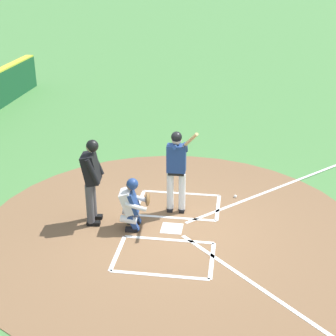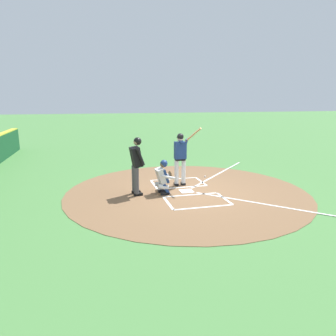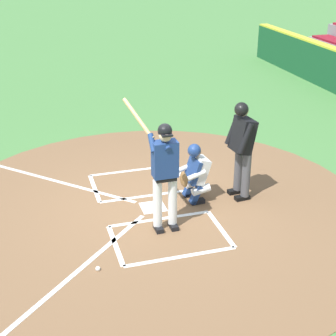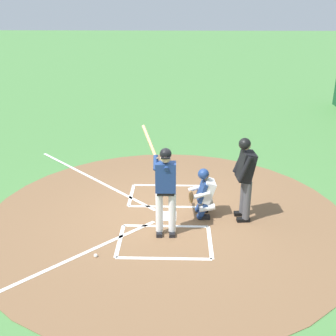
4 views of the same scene
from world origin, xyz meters
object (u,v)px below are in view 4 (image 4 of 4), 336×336
(catcher, at_px, (204,192))
(plate_umpire, at_px, (245,174))
(batter, at_px, (165,185))
(baseball, at_px, (96,256))

(catcher, distance_m, plate_umpire, 0.99)
(batter, distance_m, plate_umpire, 1.81)
(batter, height_order, plate_umpire, batter)
(batter, bearing_deg, plate_umpire, -67.35)
(baseball, bearing_deg, batter, -55.47)
(batter, xyz_separation_m, catcher, (0.80, -0.81, -0.51))
(batter, relative_size, baseball, 28.76)
(catcher, height_order, baseball, catcher)
(plate_umpire, distance_m, baseball, 3.50)
(plate_umpire, height_order, baseball, plate_umpire)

